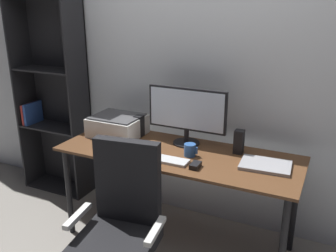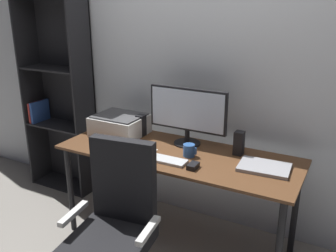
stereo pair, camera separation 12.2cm
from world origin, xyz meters
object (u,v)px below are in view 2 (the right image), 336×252
mouse (193,166)px  speaker_left (141,125)px  keyboard (166,160)px  desk (177,163)px  monitor (188,112)px  office_chair (115,234)px  speaker_right (239,143)px  printer (120,125)px  laptop (264,167)px  bookshelf (60,97)px  coffee_mug (189,150)px

mouse → speaker_left: bearing=149.5°
keyboard → desk: bearing=90.4°
monitor → office_chair: (-0.05, -0.86, -0.53)m
speaker_left → speaker_right: 0.81m
printer → laptop: bearing=-4.7°
speaker_left → printer: (-0.17, -0.05, -0.00)m
speaker_right → bookshelf: 1.81m
monitor → coffee_mug: 0.31m
desk → speaker_left: speaker_left is taller
desk → speaker_left: (-0.41, 0.17, 0.17)m
laptop → mouse: bearing=-156.8°
desk → office_chair: bearing=-95.2°
speaker_left → office_chair: 0.99m
desk → keyboard: 0.19m
mouse → speaker_right: size_ratio=0.56×
monitor → mouse: size_ratio=6.31×
laptop → speaker_right: bearing=142.2°
desk → bookshelf: bearing=167.1°
keyboard → coffee_mug: 0.18m
keyboard → speaker_left: bearing=139.9°
keyboard → bookshelf: 1.51m
monitor → printer: size_ratio=1.51×
mouse → printer: size_ratio=0.24×
coffee_mug → printer: (-0.68, 0.14, 0.04)m
speaker_right → printer: speaker_right is taller
desk → keyboard: keyboard is taller
desk → monitor: (-0.01, 0.18, 0.33)m
coffee_mug → bookshelf: (-1.52, 0.35, 0.11)m
keyboard → speaker_left: speaker_left is taller
mouse → bookshelf: (-1.62, 0.51, 0.14)m
desk → coffee_mug: bearing=-11.7°
speaker_right → printer: bearing=-177.1°
desk → mouse: mouse is taller
laptop → monitor: bearing=162.0°
keyboard → laptop: (0.61, 0.20, 0.00)m
monitor → speaker_right: 0.44m
office_chair → printer: bearing=115.0°
monitor → printer: bearing=-174.2°
coffee_mug → keyboard: bearing=-123.4°
bookshelf → monitor: bearing=-5.9°
speaker_left → bookshelf: bearing=171.4°
desk → mouse: bearing=-41.6°
printer → bookshelf: (-0.83, 0.20, 0.08)m
keyboard → office_chair: 0.59m
speaker_right → coffee_mug: bearing=-146.4°
desk → speaker_right: bearing=23.7°
keyboard → office_chair: (-0.06, -0.51, -0.29)m
monitor → office_chair: size_ratio=0.60×
monitor → mouse: 0.48m
speaker_right → office_chair: (-0.45, -0.85, -0.37)m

